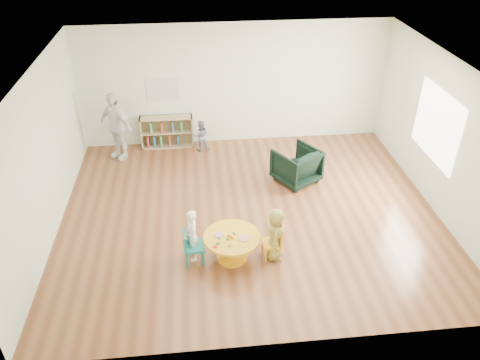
{
  "coord_description": "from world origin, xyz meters",
  "views": [
    {
      "loc": [
        -0.93,
        -7.07,
        5.27
      ],
      "look_at": [
        -0.22,
        -0.3,
        0.93
      ],
      "focal_mm": 35.0,
      "sensor_mm": 36.0,
      "label": 1
    }
  ],
  "objects_px": {
    "kid_chair_left": "(191,246)",
    "child_left": "(192,236)",
    "toddler": "(201,136)",
    "armchair": "(296,165)",
    "bookshelf": "(167,132)",
    "kid_chair_right": "(274,242)",
    "activity_table": "(232,243)",
    "adult_caretaker": "(116,126)",
    "child_right": "(276,234)"
  },
  "relations": [
    {
      "from": "activity_table",
      "to": "toddler",
      "type": "bearing_deg",
      "value": 95.65
    },
    {
      "from": "child_right",
      "to": "kid_chair_left",
      "type": "bearing_deg",
      "value": 103.19
    },
    {
      "from": "activity_table",
      "to": "kid_chair_left",
      "type": "xyz_separation_m",
      "value": [
        -0.66,
        -0.01,
        0.01
      ]
    },
    {
      "from": "armchair",
      "to": "adult_caretaker",
      "type": "xyz_separation_m",
      "value": [
        -3.75,
        1.41,
        0.4
      ]
    },
    {
      "from": "armchair",
      "to": "child_left",
      "type": "bearing_deg",
      "value": 13.48
    },
    {
      "from": "activity_table",
      "to": "kid_chair_right",
      "type": "height_order",
      "value": "kid_chair_right"
    },
    {
      "from": "child_left",
      "to": "adult_caretaker",
      "type": "height_order",
      "value": "adult_caretaker"
    },
    {
      "from": "toddler",
      "to": "adult_caretaker",
      "type": "relative_size",
      "value": 0.49
    },
    {
      "from": "bookshelf",
      "to": "kid_chair_right",
      "type": "bearing_deg",
      "value": -65.69
    },
    {
      "from": "kid_chair_left",
      "to": "toddler",
      "type": "bearing_deg",
      "value": 171.14
    },
    {
      "from": "child_right",
      "to": "adult_caretaker",
      "type": "bearing_deg",
      "value": 52.68
    },
    {
      "from": "kid_chair_right",
      "to": "child_left",
      "type": "relative_size",
      "value": 0.59
    },
    {
      "from": "activity_table",
      "to": "bookshelf",
      "type": "xyz_separation_m",
      "value": [
        -1.16,
        4.09,
        0.05
      ]
    },
    {
      "from": "toddler",
      "to": "activity_table",
      "type": "bearing_deg",
      "value": 91.3
    },
    {
      "from": "activity_table",
      "to": "kid_chair_right",
      "type": "bearing_deg",
      "value": -1.15
    },
    {
      "from": "bookshelf",
      "to": "armchair",
      "type": "distance_m",
      "value": 3.27
    },
    {
      "from": "armchair",
      "to": "bookshelf",
      "type": "bearing_deg",
      "value": -65.71
    },
    {
      "from": "child_left",
      "to": "child_right",
      "type": "relative_size",
      "value": 0.99
    },
    {
      "from": "activity_table",
      "to": "kid_chair_right",
      "type": "xyz_separation_m",
      "value": [
        0.69,
        -0.01,
        -0.02
      ]
    },
    {
      "from": "kid_chair_left",
      "to": "armchair",
      "type": "distance_m",
      "value": 3.15
    },
    {
      "from": "child_left",
      "to": "adult_caretaker",
      "type": "xyz_separation_m",
      "value": [
        -1.57,
        3.58,
        0.31
      ]
    },
    {
      "from": "kid_chair_right",
      "to": "adult_caretaker",
      "type": "bearing_deg",
      "value": 32.71
    },
    {
      "from": "bookshelf",
      "to": "armchair",
      "type": "height_order",
      "value": "bookshelf"
    },
    {
      "from": "kid_chair_left",
      "to": "child_left",
      "type": "xyz_separation_m",
      "value": [
        0.02,
        0.08,
        0.14
      ]
    },
    {
      "from": "kid_chair_left",
      "to": "kid_chair_right",
      "type": "distance_m",
      "value": 1.35
    },
    {
      "from": "adult_caretaker",
      "to": "activity_table",
      "type": "bearing_deg",
      "value": -19.77
    },
    {
      "from": "kid_chair_right",
      "to": "activity_table",
      "type": "bearing_deg",
      "value": 83.18
    },
    {
      "from": "activity_table",
      "to": "child_left",
      "type": "height_order",
      "value": "child_left"
    },
    {
      "from": "activity_table",
      "to": "bookshelf",
      "type": "relative_size",
      "value": 0.77
    },
    {
      "from": "toddler",
      "to": "adult_caretaker",
      "type": "distance_m",
      "value": 1.89
    },
    {
      "from": "bookshelf",
      "to": "child_left",
      "type": "relative_size",
      "value": 1.29
    },
    {
      "from": "activity_table",
      "to": "bookshelf",
      "type": "bearing_deg",
      "value": 105.91
    },
    {
      "from": "armchair",
      "to": "toddler",
      "type": "distance_m",
      "value": 2.44
    },
    {
      "from": "toddler",
      "to": "armchair",
      "type": "bearing_deg",
      "value": 136.96
    },
    {
      "from": "armchair",
      "to": "toddler",
      "type": "height_order",
      "value": "toddler"
    },
    {
      "from": "child_left",
      "to": "adult_caretaker",
      "type": "bearing_deg",
      "value": -172.66
    },
    {
      "from": "bookshelf",
      "to": "toddler",
      "type": "xyz_separation_m",
      "value": [
        0.79,
        -0.32,
        0.01
      ]
    },
    {
      "from": "kid_chair_right",
      "to": "adult_caretaker",
      "type": "relative_size",
      "value": 0.36
    },
    {
      "from": "child_left",
      "to": "toddler",
      "type": "distance_m",
      "value": 3.71
    },
    {
      "from": "activity_table",
      "to": "child_left",
      "type": "bearing_deg",
      "value": 173.36
    },
    {
      "from": "activity_table",
      "to": "child_right",
      "type": "relative_size",
      "value": 0.98
    },
    {
      "from": "activity_table",
      "to": "child_right",
      "type": "xyz_separation_m",
      "value": [
        0.71,
        -0.03,
        0.15
      ]
    },
    {
      "from": "child_left",
      "to": "toddler",
      "type": "relative_size",
      "value": 1.23
    },
    {
      "from": "armchair",
      "to": "child_left",
      "type": "xyz_separation_m",
      "value": [
        -2.18,
        -2.17,
        0.09
      ]
    },
    {
      "from": "bookshelf",
      "to": "toddler",
      "type": "relative_size",
      "value": 1.59
    },
    {
      "from": "kid_chair_left",
      "to": "child_left",
      "type": "bearing_deg",
      "value": 163.82
    },
    {
      "from": "child_left",
      "to": "child_right",
      "type": "distance_m",
      "value": 1.36
    },
    {
      "from": "kid_chair_left",
      "to": "adult_caretaker",
      "type": "bearing_deg",
      "value": -161.45
    },
    {
      "from": "bookshelf",
      "to": "armchair",
      "type": "bearing_deg",
      "value": -34.33
    },
    {
      "from": "kid_chair_right",
      "to": "bookshelf",
      "type": "bearing_deg",
      "value": 18.63
    }
  ]
}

